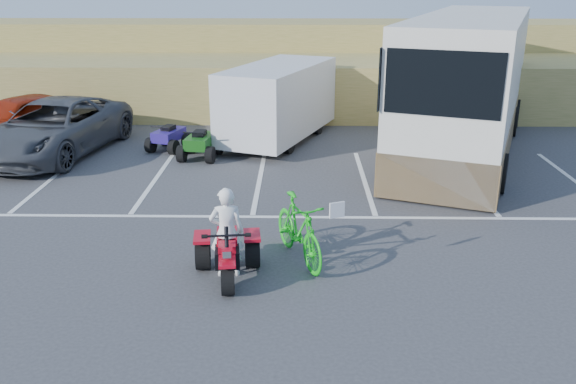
{
  "coord_description": "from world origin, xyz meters",
  "views": [
    {
      "loc": [
        1.0,
        -9.93,
        4.97
      ],
      "look_at": [
        0.8,
        1.22,
        1.0
      ],
      "focal_mm": 38.0,
      "sensor_mm": 36.0,
      "label": 1
    }
  ],
  "objects_px": {
    "grey_pickup": "(54,128)",
    "rv_motorhome": "(467,93)",
    "quad_atv_blue": "(170,150)",
    "rider": "(227,232)",
    "green_dirt_bike": "(299,230)",
    "red_trike_atv": "(228,278)",
    "cargo_trailer": "(279,100)",
    "red_car": "(19,118)",
    "quad_atv_green": "(201,158)"
  },
  "relations": [
    {
      "from": "grey_pickup",
      "to": "rv_motorhome",
      "type": "xyz_separation_m",
      "value": [
        12.12,
        0.85,
        0.9
      ]
    },
    {
      "from": "quad_atv_blue",
      "to": "grey_pickup",
      "type": "bearing_deg",
      "value": -152.68
    },
    {
      "from": "green_dirt_bike",
      "to": "grey_pickup",
      "type": "height_order",
      "value": "grey_pickup"
    },
    {
      "from": "rider",
      "to": "cargo_trailer",
      "type": "bearing_deg",
      "value": -100.08
    },
    {
      "from": "red_car",
      "to": "grey_pickup",
      "type": "bearing_deg",
      "value": -10.08
    },
    {
      "from": "green_dirt_bike",
      "to": "grey_pickup",
      "type": "relative_size",
      "value": 0.36
    },
    {
      "from": "green_dirt_bike",
      "to": "quad_atv_blue",
      "type": "bearing_deg",
      "value": 95.1
    },
    {
      "from": "red_car",
      "to": "quad_atv_blue",
      "type": "distance_m",
      "value": 5.03
    },
    {
      "from": "cargo_trailer",
      "to": "quad_atv_green",
      "type": "distance_m",
      "value": 3.26
    },
    {
      "from": "red_trike_atv",
      "to": "quad_atv_blue",
      "type": "xyz_separation_m",
      "value": [
        -2.69,
        8.26,
        0.0
      ]
    },
    {
      "from": "rider",
      "to": "cargo_trailer",
      "type": "height_order",
      "value": "cargo_trailer"
    },
    {
      "from": "grey_pickup",
      "to": "quad_atv_blue",
      "type": "bearing_deg",
      "value": 19.07
    },
    {
      "from": "red_car",
      "to": "quad_atv_green",
      "type": "xyz_separation_m",
      "value": [
        5.96,
        -1.78,
        -0.74
      ]
    },
    {
      "from": "red_car",
      "to": "rv_motorhome",
      "type": "height_order",
      "value": "rv_motorhome"
    },
    {
      "from": "red_trike_atv",
      "to": "red_car",
      "type": "relative_size",
      "value": 0.36
    },
    {
      "from": "rider",
      "to": "green_dirt_bike",
      "type": "height_order",
      "value": "rider"
    },
    {
      "from": "rider",
      "to": "quad_atv_blue",
      "type": "bearing_deg",
      "value": -78.17
    },
    {
      "from": "red_trike_atv",
      "to": "red_car",
      "type": "xyz_separation_m",
      "value": [
        -7.57,
        9.18,
        0.74
      ]
    },
    {
      "from": "quad_atv_blue",
      "to": "rv_motorhome",
      "type": "bearing_deg",
      "value": 20.55
    },
    {
      "from": "green_dirt_bike",
      "to": "grey_pickup",
      "type": "xyz_separation_m",
      "value": [
        -7.14,
        7.01,
        0.18
      ]
    },
    {
      "from": "green_dirt_bike",
      "to": "cargo_trailer",
      "type": "bearing_deg",
      "value": 71.84
    },
    {
      "from": "rider",
      "to": "cargo_trailer",
      "type": "distance_m",
      "value": 9.32
    },
    {
      "from": "cargo_trailer",
      "to": "rider",
      "type": "bearing_deg",
      "value": -72.47
    },
    {
      "from": "red_trike_atv",
      "to": "rider",
      "type": "bearing_deg",
      "value": 90.0
    },
    {
      "from": "red_trike_atv",
      "to": "rider",
      "type": "height_order",
      "value": "rider"
    },
    {
      "from": "quad_atv_green",
      "to": "red_trike_atv",
      "type": "bearing_deg",
      "value": -70.43
    },
    {
      "from": "grey_pickup",
      "to": "cargo_trailer",
      "type": "height_order",
      "value": "cargo_trailer"
    },
    {
      "from": "green_dirt_bike",
      "to": "cargo_trailer",
      "type": "height_order",
      "value": "cargo_trailer"
    },
    {
      "from": "green_dirt_bike",
      "to": "rv_motorhome",
      "type": "relative_size",
      "value": 0.18
    },
    {
      "from": "red_trike_atv",
      "to": "grey_pickup",
      "type": "distance_m",
      "value": 9.78
    },
    {
      "from": "grey_pickup",
      "to": "red_trike_atv",
      "type": "bearing_deg",
      "value": -42.54
    },
    {
      "from": "red_car",
      "to": "cargo_trailer",
      "type": "xyz_separation_m",
      "value": [
        8.15,
        0.26,
        0.55
      ]
    },
    {
      "from": "rider",
      "to": "red_car",
      "type": "distance_m",
      "value": 11.78
    },
    {
      "from": "red_trike_atv",
      "to": "quad_atv_green",
      "type": "bearing_deg",
      "value": 95.9
    },
    {
      "from": "cargo_trailer",
      "to": "green_dirt_bike",
      "type": "bearing_deg",
      "value": -64.55
    },
    {
      "from": "green_dirt_bike",
      "to": "rv_motorhome",
      "type": "distance_m",
      "value": 9.36
    },
    {
      "from": "grey_pickup",
      "to": "green_dirt_bike",
      "type": "bearing_deg",
      "value": -34.36
    },
    {
      "from": "red_car",
      "to": "quad_atv_blue",
      "type": "bearing_deg",
      "value": 19.97
    },
    {
      "from": "green_dirt_bike",
      "to": "quad_atv_green",
      "type": "relative_size",
      "value": 1.48
    },
    {
      "from": "red_trike_atv",
      "to": "quad_atv_green",
      "type": "xyz_separation_m",
      "value": [
        -1.61,
        7.4,
        0.0
      ]
    },
    {
      "from": "rv_motorhome",
      "to": "red_trike_atv",
      "type": "bearing_deg",
      "value": -104.92
    },
    {
      "from": "green_dirt_bike",
      "to": "red_car",
      "type": "distance_m",
      "value": 12.19
    },
    {
      "from": "quad_atv_blue",
      "to": "rider",
      "type": "bearing_deg",
      "value": -53.39
    },
    {
      "from": "red_trike_atv",
      "to": "grey_pickup",
      "type": "relative_size",
      "value": 0.28
    },
    {
      "from": "cargo_trailer",
      "to": "rv_motorhome",
      "type": "height_order",
      "value": "rv_motorhome"
    },
    {
      "from": "quad_atv_green",
      "to": "quad_atv_blue",
      "type": "bearing_deg",
      "value": 148.54
    },
    {
      "from": "grey_pickup",
      "to": "quad_atv_blue",
      "type": "height_order",
      "value": "grey_pickup"
    },
    {
      "from": "grey_pickup",
      "to": "rv_motorhome",
      "type": "bearing_deg",
      "value": 14.12
    },
    {
      "from": "cargo_trailer",
      "to": "rv_motorhome",
      "type": "xyz_separation_m",
      "value": [
        5.62,
        -0.84,
        0.4
      ]
    },
    {
      "from": "rv_motorhome",
      "to": "quad_atv_green",
      "type": "height_order",
      "value": "rv_motorhome"
    }
  ]
}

